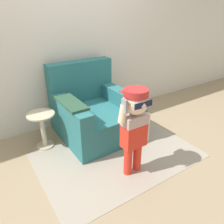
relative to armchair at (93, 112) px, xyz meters
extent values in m
plane|color=#998466|center=(-0.01, -0.12, -0.32)|extent=(10.00, 10.00, 0.00)
cube|color=silver|center=(-0.01, 0.55, 0.98)|extent=(10.00, 0.05, 2.60)
cube|color=#286B70|center=(0.00, -0.07, -0.12)|extent=(0.95, 1.03, 0.39)
cube|color=#286B70|center=(0.00, 0.36, 0.36)|extent=(0.95, 0.19, 0.57)
cube|color=#286B70|center=(-0.38, -0.16, 0.17)|extent=(0.18, 0.85, 0.20)
cube|color=#286B70|center=(0.39, -0.16, 0.17)|extent=(0.18, 0.85, 0.20)
cube|color=#284C38|center=(-0.38, -0.16, 0.29)|extent=(0.22, 0.57, 0.03)
cylinder|color=red|center=(-0.12, -0.97, -0.15)|extent=(0.09, 0.09, 0.34)
cylinder|color=red|center=(0.00, -0.97, -0.15)|extent=(0.09, 0.09, 0.34)
cube|color=red|center=(-0.06, -0.97, 0.14)|extent=(0.25, 0.14, 0.25)
cube|color=#B29993|center=(-0.06, -0.97, 0.32)|extent=(0.25, 0.14, 0.11)
sphere|color=beige|center=(-0.06, -0.97, 0.51)|extent=(0.25, 0.25, 0.25)
cylinder|color=#B22828|center=(-0.06, -0.97, 0.61)|extent=(0.24, 0.24, 0.07)
cube|color=#B22828|center=(-0.06, -0.85, 0.58)|extent=(0.14, 0.11, 0.01)
cube|color=#0F1433|center=(-0.06, -1.08, 0.52)|extent=(0.20, 0.01, 0.06)
cylinder|color=beige|center=(0.10, -0.97, 0.19)|extent=(0.07, 0.07, 0.30)
cylinder|color=beige|center=(-0.21, -0.97, 0.43)|extent=(0.10, 0.07, 0.18)
cube|color=gray|center=(-0.20, -0.99, 0.51)|extent=(0.02, 0.07, 0.13)
cylinder|color=beige|center=(-0.71, 0.04, -0.31)|extent=(0.22, 0.22, 0.02)
cylinder|color=beige|center=(-0.71, 0.04, -0.10)|extent=(0.06, 0.06, 0.45)
cylinder|color=beige|center=(-0.71, 0.04, 0.14)|extent=(0.34, 0.34, 0.02)
cube|color=#9E9384|center=(-0.03, -0.65, -0.32)|extent=(1.88, 1.27, 0.01)
camera|label=1|loc=(-1.29, -2.43, 1.32)|focal=35.00mm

